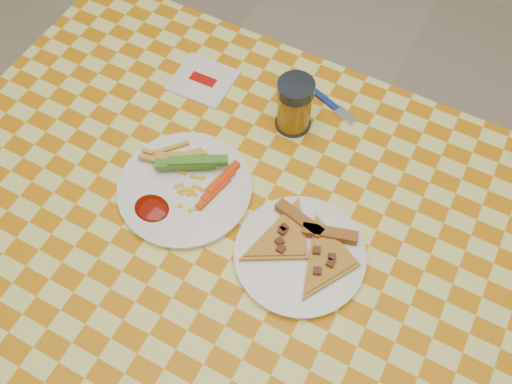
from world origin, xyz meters
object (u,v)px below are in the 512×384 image
plate_right (300,256)px  drink_glass (294,105)px  table (249,246)px  plate_left (185,189)px

plate_right → drink_glass: 0.30m
table → plate_left: bearing=174.3°
table → plate_left: (-0.14, 0.01, 0.08)m
table → drink_glass: (-0.03, 0.25, 0.13)m
plate_right → drink_glass: bearing=118.4°
table → plate_right: size_ratio=5.66×
table → drink_glass: 0.28m
table → plate_left: 0.16m
plate_right → drink_glass: size_ratio=1.91×
plate_right → plate_left: bearing=175.0°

